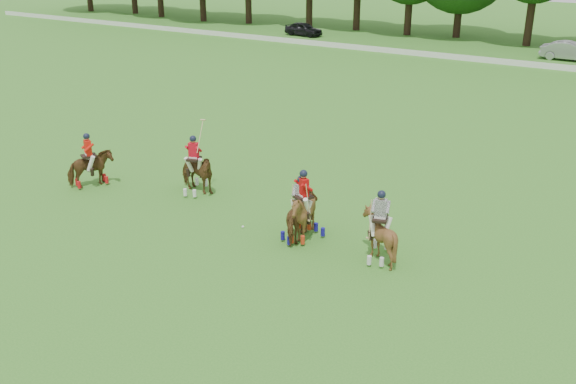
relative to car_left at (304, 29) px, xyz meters
The scene contains 10 objects.
ground 46.98m from the car_left, 64.79° to the right, with size 180.00×180.00×0.00m, color #317421.
boundary_rail 20.51m from the car_left, 12.68° to the right, with size 120.00×0.10×0.44m, color white.
car_left is the anchor object (origin of this frame).
car_mid 24.50m from the car_left, ahead, with size 1.54×4.43×1.46m, color #9B9CA0.
polo_red_a 41.17m from the car_left, 71.31° to the right, with size 1.55×1.93×2.21m.
polo_red_b 41.09m from the car_left, 65.29° to the right, with size 1.94×1.78×2.86m.
polo_red_c 44.94m from the car_left, 59.42° to the right, with size 2.02×2.10×2.46m.
polo_stripe_a 44.83m from the car_left, 59.51° to the right, with size 1.35×1.95×2.22m.
polo_stripe_b 46.29m from the car_left, 56.51° to the right, with size 1.63×1.74×2.30m.
polo_ball 44.14m from the car_left, 62.12° to the right, with size 0.09×0.09×0.09m, color white.
Camera 1 is at (12.56, -12.71, 9.51)m, focal length 40.00 mm.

